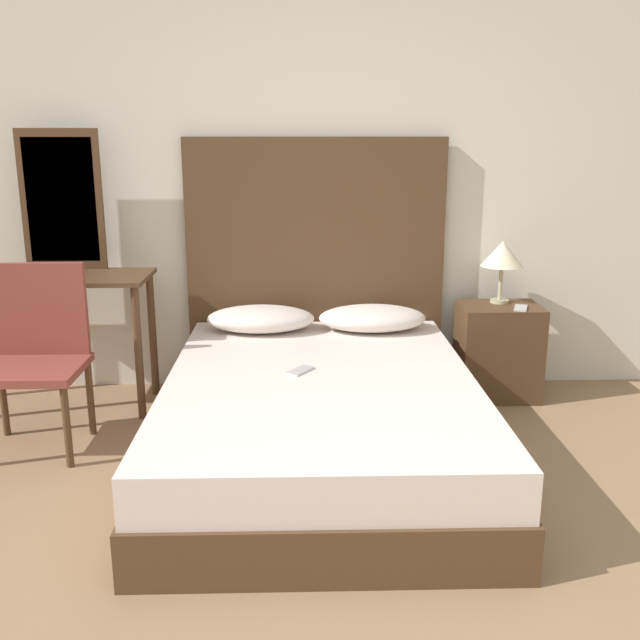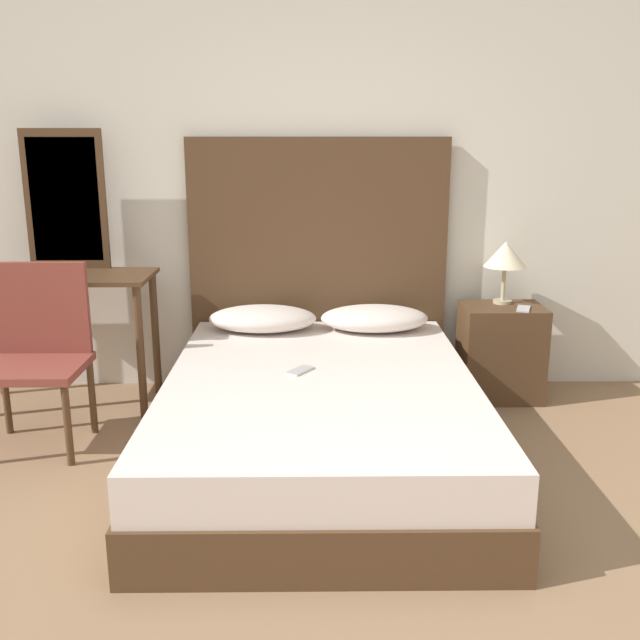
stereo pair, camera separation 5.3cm
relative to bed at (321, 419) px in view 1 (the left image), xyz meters
name	(u,v)px [view 1 (the left image)]	position (x,y,z in m)	size (l,w,h in m)	color
wall_back	(339,168)	(0.14, 1.15, 1.14)	(10.00, 0.06, 2.70)	silver
bed	(321,419)	(0.00, 0.00, 0.00)	(1.49, 2.10, 0.43)	#4C331E
headboard	(316,266)	(0.00, 1.08, 0.55)	(1.56, 0.05, 1.53)	#4C331E
pillow_left	(261,319)	(-0.33, 0.82, 0.29)	(0.63, 0.37, 0.15)	silver
pillow_right	(372,318)	(0.33, 0.82, 0.29)	(0.63, 0.37, 0.15)	silver
phone_on_bed	(300,371)	(-0.10, 0.07, 0.22)	(0.14, 0.16, 0.01)	#B7B7BC
nightstand	(498,351)	(1.09, 0.85, 0.07)	(0.47, 0.36, 0.57)	#4C331E
table_lamp	(502,255)	(1.10, 0.92, 0.64)	(0.25, 0.25, 0.37)	tan
phone_on_nightstand	(521,308)	(1.18, 0.76, 0.36)	(0.12, 0.16, 0.01)	#B7B7BC
vanity_desk	(58,300)	(-1.46, 0.75, 0.43)	(1.03, 0.47, 0.78)	#4C331E
vanity_mirror	(62,200)	(-1.46, 0.96, 0.97)	(0.46, 0.03, 0.80)	#4C331E
chair	(34,346)	(-1.43, 0.24, 0.31)	(0.51, 0.45, 0.92)	brown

